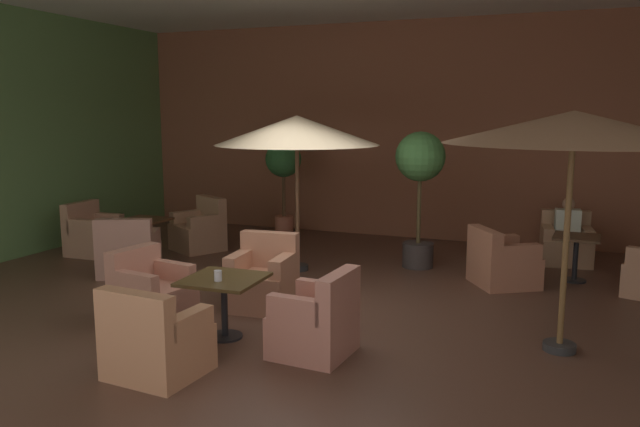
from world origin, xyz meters
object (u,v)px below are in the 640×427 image
(armchair_front_left_west, at_px, (317,324))
(armchair_front_right_east, at_px, (129,253))
(armchair_mid_center_north, at_px, (566,244))
(iced_drink_cup, at_px, (218,276))
(potted_tree_mid_left, at_px, (420,174))
(armchair_front_right_south, at_px, (199,231))
(patio_umbrella_center_beige, at_px, (297,131))
(potted_tree_left_corner, at_px, (284,170))
(armchair_mid_center_east, at_px, (502,263))
(armchair_front_left_north, at_px, (263,281))
(patio_umbrella_tall_red, at_px, (574,129))
(cafe_table_front_right, at_px, (143,228))
(cafe_table_front_left, at_px, (224,289))
(armchair_front_left_east, at_px, (151,294))
(armchair_front_left_south, at_px, (155,343))
(patron_blue_shirt, at_px, (568,221))
(armchair_front_right_north, at_px, (93,235))
(cafe_table_mid_center, at_px, (576,247))

(armchair_front_left_west, xyz_separation_m, armchair_front_right_east, (-3.68, 1.81, 0.00))
(armchair_mid_center_north, distance_m, iced_drink_cup, 6.00)
(armchair_front_left_west, bearing_deg, potted_tree_mid_left, 87.76)
(armchair_front_right_south, distance_m, patio_umbrella_center_beige, 2.83)
(patio_umbrella_center_beige, height_order, iced_drink_cup, patio_umbrella_center_beige)
(patio_umbrella_center_beige, bearing_deg, potted_tree_left_corner, 119.90)
(armchair_mid_center_east, relative_size, potted_tree_mid_left, 0.51)
(armchair_front_left_north, bearing_deg, patio_umbrella_center_beige, 100.34)
(armchair_front_left_north, distance_m, iced_drink_cup, 1.26)
(patio_umbrella_tall_red, bearing_deg, cafe_table_front_right, 164.61)
(cafe_table_front_left, xyz_separation_m, armchair_front_left_north, (-0.09, 1.07, -0.19))
(armchair_front_left_east, relative_size, patio_umbrella_center_beige, 0.36)
(armchair_front_right_south, bearing_deg, armchair_mid_center_north, 12.61)
(armchair_front_left_south, xyz_separation_m, armchair_mid_center_east, (2.61, 4.23, -0.00))
(armchair_front_right_east, xyz_separation_m, potted_tree_mid_left, (3.83, 2.01, 1.12))
(armchair_front_left_west, distance_m, armchair_front_right_south, 5.12)
(potted_tree_mid_left, xyz_separation_m, patron_blue_shirt, (2.12, 1.07, -0.76))
(armchair_front_left_east, bearing_deg, patio_umbrella_tall_red, 9.40)
(armchair_mid_center_north, distance_m, potted_tree_left_corner, 5.01)
(armchair_front_left_north, bearing_deg, iced_drink_cup, -85.39)
(armchair_mid_center_north, distance_m, patio_umbrella_tall_red, 4.38)
(armchair_front_right_north, height_order, iced_drink_cup, armchair_front_right_north)
(armchair_front_left_east, distance_m, armchair_front_right_north, 3.85)
(armchair_mid_center_east, distance_m, patio_umbrella_tall_red, 3.05)
(patio_umbrella_tall_red, height_order, potted_tree_mid_left, patio_umbrella_tall_red)
(armchair_front_left_south, height_order, armchair_front_right_south, armchair_front_right_south)
(cafe_table_front_left, distance_m, iced_drink_cup, 0.22)
(cafe_table_front_left, xyz_separation_m, patio_umbrella_center_beige, (-0.42, 2.89, 1.56))
(potted_tree_mid_left, relative_size, iced_drink_cup, 18.86)
(patio_umbrella_tall_red, bearing_deg, armchair_front_left_east, -170.60)
(armchair_front_left_north, bearing_deg, armchair_mid_center_east, 38.51)
(armchair_front_left_north, xyz_separation_m, iced_drink_cup, (0.10, -1.20, 0.37))
(armchair_front_left_west, height_order, armchair_front_right_south, armchair_front_right_south)
(armchair_front_left_east, xyz_separation_m, armchair_front_right_east, (-1.54, 1.55, 0.01))
(armchair_front_left_north, xyz_separation_m, armchair_front_left_west, (1.17, -1.15, -0.02))
(armchair_mid_center_north, bearing_deg, armchair_front_right_east, -152.28)
(armchair_front_left_north, bearing_deg, patio_umbrella_tall_red, -2.89)
(armchair_mid_center_north, height_order, iced_drink_cup, armchair_mid_center_north)
(armchair_front_left_west, xyz_separation_m, cafe_table_front_right, (-4.11, 2.73, 0.19))
(armchair_front_right_east, bearing_deg, potted_tree_mid_left, 27.71)
(cafe_table_front_left, height_order, patio_umbrella_tall_red, patio_umbrella_tall_red)
(armchair_front_left_west, height_order, cafe_table_front_right, armchair_front_left_west)
(armchair_front_right_east, height_order, patio_umbrella_tall_red, patio_umbrella_tall_red)
(armchair_front_left_west, height_order, cafe_table_mid_center, armchair_front_left_west)
(armchair_front_left_east, xyz_separation_m, armchair_front_left_west, (2.14, -0.26, 0.01))
(iced_drink_cup, bearing_deg, potted_tree_left_corner, 107.44)
(armchair_front_right_north, xyz_separation_m, armchair_mid_center_north, (7.38, 2.23, -0.02))
(potted_tree_mid_left, bearing_deg, potted_tree_left_corner, 157.63)
(cafe_table_front_left, relative_size, armchair_front_left_east, 0.93)
(armchair_front_left_south, xyz_separation_m, potted_tree_mid_left, (1.31, 4.81, 1.13))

